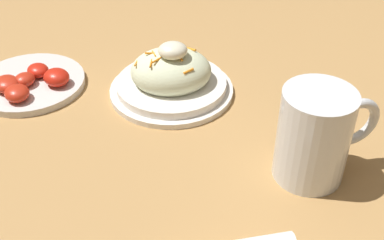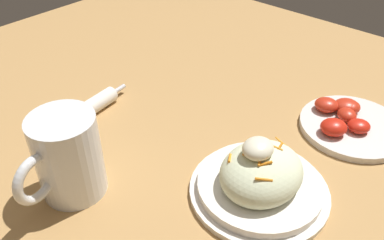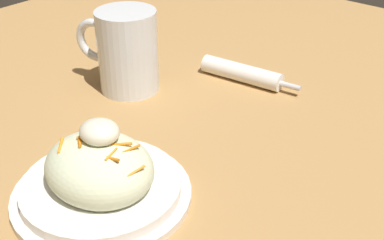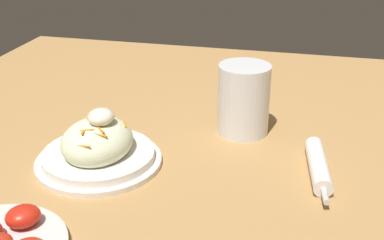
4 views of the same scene
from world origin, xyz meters
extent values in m
plane|color=#B2844C|center=(0.00, 0.00, 0.00)|extent=(1.43, 1.43, 0.00)
cylinder|color=white|center=(0.01, -0.20, 0.01)|extent=(0.22, 0.22, 0.01)
cylinder|color=white|center=(0.01, -0.20, 0.02)|extent=(0.19, 0.19, 0.01)
ellipsoid|color=beige|center=(0.01, -0.20, 0.04)|extent=(0.14, 0.12, 0.07)
cylinder|color=orange|center=(0.03, -0.18, 0.08)|extent=(0.02, 0.02, 0.00)
cylinder|color=orange|center=(0.05, -0.20, 0.08)|extent=(0.02, 0.01, 0.01)
cylinder|color=orange|center=(-0.02, -0.22, 0.07)|extent=(0.02, 0.02, 0.01)
cylinder|color=orange|center=(0.04, -0.20, 0.08)|extent=(0.01, 0.02, 0.01)
cylinder|color=orange|center=(0.00, -0.20, 0.08)|extent=(0.02, 0.01, 0.00)
cylinder|color=orange|center=(0.05, -0.18, 0.07)|extent=(0.01, 0.03, 0.00)
cylinder|color=orange|center=(0.00, -0.19, 0.08)|extent=(0.01, 0.03, 0.01)
cylinder|color=orange|center=(0.07, -0.19, 0.07)|extent=(0.01, 0.03, 0.01)
cylinder|color=orange|center=(-0.01, -0.16, 0.07)|extent=(0.02, 0.01, 0.01)
cylinder|color=orange|center=(0.00, -0.21, 0.08)|extent=(0.02, 0.01, 0.01)
ellipsoid|color=#EFEACC|center=(0.01, -0.19, 0.09)|extent=(0.05, 0.04, 0.03)
cylinder|color=white|center=(-0.17, 0.03, 0.07)|extent=(0.10, 0.10, 0.14)
cylinder|color=orange|center=(-0.17, 0.03, 0.05)|extent=(0.09, 0.09, 0.09)
cylinder|color=white|center=(-0.17, 0.03, 0.09)|extent=(0.09, 0.09, 0.01)
torus|color=white|center=(-0.23, 0.01, 0.08)|extent=(0.08, 0.03, 0.08)
cylinder|color=white|center=(-0.04, 0.17, 0.02)|extent=(0.15, 0.05, 0.03)
cylinder|color=silver|center=(0.05, 0.18, 0.02)|extent=(0.04, 0.01, 0.01)
camera|label=1|loc=(0.04, 0.53, 0.49)|focal=46.26mm
camera|label=2|loc=(-0.38, -0.41, 0.47)|focal=37.28mm
camera|label=3|loc=(0.41, -0.49, 0.40)|focal=47.20mm
camera|label=4|loc=(0.70, 0.13, 0.43)|focal=46.22mm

